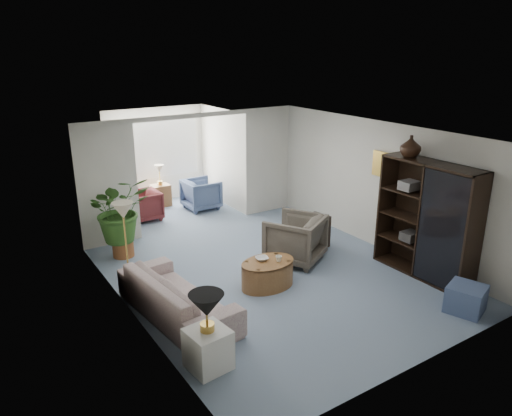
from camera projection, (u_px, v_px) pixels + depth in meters
floor at (275, 277)px, 8.47m from camera, size 6.00×6.00×0.00m
sunroom_floor at (177, 212)px, 11.72m from camera, size 2.60×2.60×0.00m
back_pier_left at (108, 185)px, 9.46m from camera, size 1.20×0.12×2.50m
back_pier_right at (268, 161)px, 11.43m from camera, size 1.20×0.12×2.50m
back_header at (193, 116)px, 10.06m from camera, size 2.60×0.12×0.10m
window_pane at (156, 148)px, 12.13m from camera, size 2.20×0.02×1.50m
window_blinds at (157, 148)px, 12.10m from camera, size 2.20×0.02×1.50m
framed_picture at (385, 165)px, 9.12m from camera, size 0.04×0.50×0.40m
sofa at (177, 295)px, 7.16m from camera, size 1.11×2.33×0.66m
end_table at (208, 349)px, 6.01m from camera, size 0.53×0.53×0.53m
table_lamp at (206, 305)px, 5.81m from camera, size 0.44×0.44×0.30m
floor_lamp at (123, 211)px, 8.00m from camera, size 0.36×0.36×0.28m
coffee_table at (268, 274)px, 8.08m from camera, size 1.15×1.15×0.45m
coffee_bowl at (262, 259)px, 8.05m from camera, size 0.26×0.26×0.05m
coffee_cup at (279, 259)px, 7.99m from camera, size 0.13×0.13×0.10m
wingback_chair at (295, 239)px, 8.97m from camera, size 1.30×1.31×0.88m
side_table_dark at (314, 232)px, 9.61m from camera, size 0.60×0.51×0.65m
entertainment_cabinet at (427, 220)px, 8.25m from camera, size 0.48×1.82×2.02m
cabinet_urn at (411, 146)px, 8.27m from camera, size 0.36×0.36×0.37m
ottoman at (466, 299)px, 7.32m from camera, size 0.65×0.65×0.41m
plant_pot at (123, 248)px, 9.25m from camera, size 0.40×0.40×0.32m
house_plant at (120, 209)px, 9.00m from camera, size 1.13×0.98×1.26m
sunroom_chair_blue at (201, 194)px, 11.88m from camera, size 0.82×0.79×0.74m
sunroom_chair_maroon at (143, 206)px, 11.11m from camera, size 0.76×0.74×0.69m
sunroom_table at (161, 195)px, 12.12m from camera, size 0.45×0.35×0.54m
shelf_clutter at (428, 217)px, 8.15m from camera, size 0.30×1.14×1.06m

